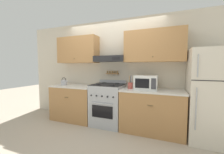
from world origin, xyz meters
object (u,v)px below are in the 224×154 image
(stove_range, at_px, (108,104))
(utensil_crock, at_px, (130,85))
(refrigerator, at_px, (209,96))
(tea_kettle, at_px, (64,82))
(microwave, at_px, (146,83))

(stove_range, distance_m, utensil_crock, 0.73)
(stove_range, height_order, utensil_crock, utensil_crock)
(stove_range, xyz_separation_m, refrigerator, (2.01, -0.02, 0.36))
(refrigerator, bearing_deg, tea_kettle, 179.92)
(stove_range, xyz_separation_m, microwave, (0.88, -0.00, 0.56))
(tea_kettle, height_order, microwave, microwave)
(tea_kettle, bearing_deg, stove_range, 0.85)
(refrigerator, relative_size, utensil_crock, 5.83)
(utensil_crock, bearing_deg, refrigerator, -0.18)
(stove_range, height_order, tea_kettle, tea_kettle)
(refrigerator, xyz_separation_m, tea_kettle, (-3.28, 0.00, 0.12))
(refrigerator, xyz_separation_m, microwave, (-1.13, 0.02, 0.19))
(refrigerator, distance_m, utensil_crock, 1.47)
(utensil_crock, bearing_deg, stove_range, 178.02)
(microwave, bearing_deg, stove_range, 179.94)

